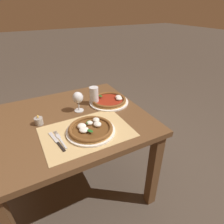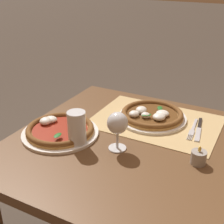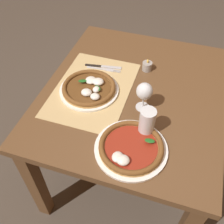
{
  "view_description": "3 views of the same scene",
  "coord_description": "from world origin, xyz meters",
  "px_view_note": "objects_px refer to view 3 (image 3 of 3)",
  "views": [
    {
      "loc": [
        -0.26,
        -1.14,
        1.46
      ],
      "look_at": [
        0.28,
        -0.14,
        0.79
      ],
      "focal_mm": 30.0,
      "sensor_mm": 36.0,
      "label": 1
    },
    {
      "loc": [
        -0.36,
        0.99,
        1.39
      ],
      "look_at": [
        0.2,
        -0.06,
        0.82
      ],
      "focal_mm": 50.0,
      "sensor_mm": 36.0,
      "label": 2
    },
    {
      "loc": [
        1.01,
        0.2,
        1.7
      ],
      "look_at": [
        0.22,
        -0.05,
        0.79
      ],
      "focal_mm": 42.0,
      "sensor_mm": 36.0,
      "label": 3
    }
  ],
  "objects_px": {
    "wine_glass": "(144,92)",
    "votive_candle": "(147,66)",
    "pizza_far": "(131,148)",
    "pint_glass": "(147,123)",
    "fork": "(104,69)",
    "pizza_near": "(89,88)",
    "knife": "(103,67)"
  },
  "relations": [
    {
      "from": "pizza_near",
      "to": "pint_glass",
      "type": "height_order",
      "value": "pint_glass"
    },
    {
      "from": "pint_glass",
      "to": "knife",
      "type": "relative_size",
      "value": 0.67
    },
    {
      "from": "fork",
      "to": "pizza_near",
      "type": "bearing_deg",
      "value": -3.79
    },
    {
      "from": "wine_glass",
      "to": "knife",
      "type": "height_order",
      "value": "wine_glass"
    },
    {
      "from": "pizza_near",
      "to": "pizza_far",
      "type": "distance_m",
      "value": 0.42
    },
    {
      "from": "pizza_far",
      "to": "pint_glass",
      "type": "relative_size",
      "value": 2.22
    },
    {
      "from": "pizza_far",
      "to": "pizza_near",
      "type": "bearing_deg",
      "value": -133.8
    },
    {
      "from": "pizza_near",
      "to": "fork",
      "type": "height_order",
      "value": "pizza_near"
    },
    {
      "from": "pizza_near",
      "to": "fork",
      "type": "bearing_deg",
      "value": 176.21
    },
    {
      "from": "wine_glass",
      "to": "votive_candle",
      "type": "xyz_separation_m",
      "value": [
        -0.3,
        -0.05,
        -0.08
      ]
    },
    {
      "from": "pizza_far",
      "to": "votive_candle",
      "type": "distance_m",
      "value": 0.57
    },
    {
      "from": "pizza_far",
      "to": "pint_glass",
      "type": "height_order",
      "value": "pint_glass"
    },
    {
      "from": "fork",
      "to": "knife",
      "type": "bearing_deg",
      "value": -154.23
    },
    {
      "from": "fork",
      "to": "votive_candle",
      "type": "height_order",
      "value": "votive_candle"
    },
    {
      "from": "fork",
      "to": "knife",
      "type": "xyz_separation_m",
      "value": [
        -0.02,
        -0.01,
        0.0
      ]
    },
    {
      "from": "wine_glass",
      "to": "pint_glass",
      "type": "height_order",
      "value": "wine_glass"
    },
    {
      "from": "pizza_far",
      "to": "wine_glass",
      "type": "height_order",
      "value": "wine_glass"
    },
    {
      "from": "pizza_near",
      "to": "votive_candle",
      "type": "distance_m",
      "value": 0.37
    },
    {
      "from": "pizza_near",
      "to": "fork",
      "type": "distance_m",
      "value": 0.2
    },
    {
      "from": "pizza_near",
      "to": "wine_glass",
      "type": "xyz_separation_m",
      "value": [
        0.03,
        0.3,
        0.08
      ]
    },
    {
      "from": "wine_glass",
      "to": "pizza_far",
      "type": "bearing_deg",
      "value": 2.21
    },
    {
      "from": "wine_glass",
      "to": "fork",
      "type": "distance_m",
      "value": 0.37
    },
    {
      "from": "wine_glass",
      "to": "fork",
      "type": "bearing_deg",
      "value": -128.03
    },
    {
      "from": "wine_glass",
      "to": "knife",
      "type": "xyz_separation_m",
      "value": [
        -0.24,
        -0.29,
        -0.1
      ]
    },
    {
      "from": "wine_glass",
      "to": "votive_candle",
      "type": "bearing_deg",
      "value": -171.12
    },
    {
      "from": "pizza_near",
      "to": "knife",
      "type": "relative_size",
      "value": 1.46
    },
    {
      "from": "pizza_far",
      "to": "knife",
      "type": "xyz_separation_m",
      "value": [
        -0.51,
        -0.3,
        -0.01
      ]
    },
    {
      "from": "fork",
      "to": "knife",
      "type": "relative_size",
      "value": 0.93
    },
    {
      "from": "knife",
      "to": "votive_candle",
      "type": "height_order",
      "value": "votive_candle"
    },
    {
      "from": "pizza_far",
      "to": "votive_candle",
      "type": "height_order",
      "value": "votive_candle"
    },
    {
      "from": "pint_glass",
      "to": "votive_candle",
      "type": "height_order",
      "value": "pint_glass"
    },
    {
      "from": "pint_glass",
      "to": "knife",
      "type": "bearing_deg",
      "value": -138.96
    }
  ]
}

